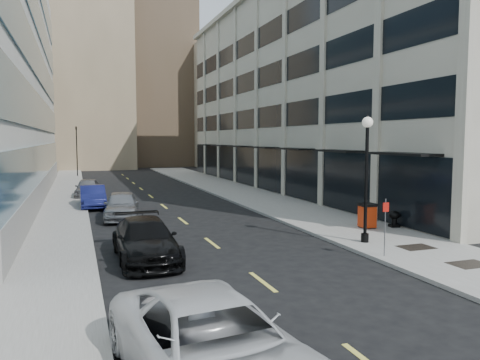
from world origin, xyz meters
TOP-DOWN VIEW (x-y plane):
  - ground at (0.00, 0.00)m, footprint 160.00×160.00m
  - sidewalk_right at (7.50, 20.00)m, footprint 5.00×80.00m
  - sidewalk_left at (-6.50, 20.00)m, footprint 3.00×80.00m
  - building_right at (16.94, 26.99)m, footprint 15.30×46.50m
  - skyline_tan_near at (-4.00, 68.00)m, footprint 14.00×18.00m
  - skyline_brown at (8.00, 72.00)m, footprint 12.00×16.00m
  - skyline_tan_far at (-14.00, 78.00)m, footprint 12.00×14.00m
  - skyline_stone at (18.00, 66.00)m, footprint 10.00×14.00m
  - grate_mid at (7.60, 1.00)m, footprint 1.40×1.00m
  - grate_far at (7.60, 3.80)m, footprint 1.40×1.00m
  - road_centerline at (0.00, 17.00)m, footprint 0.15×68.20m
  - traffic_signal at (-5.50, 48.00)m, footprint 0.66×0.66m
  - car_white_van at (-3.34, -3.78)m, footprint 3.48×6.38m
  - car_black_pickup at (-3.20, 6.00)m, footprint 2.22×5.42m
  - car_silver_sedan at (-3.20, 15.68)m, footprint 2.49×4.96m
  - car_blue_sedan at (-4.62, 21.00)m, footprint 1.61×4.56m
  - car_grey_sedan at (-4.80, 27.00)m, footprint 2.25×4.61m
  - trash_bin at (8.14, 8.07)m, footprint 0.79×0.88m
  - lamppost at (6.16, 5.36)m, footprint 0.46×0.46m
  - sign_post at (5.43, 2.99)m, footprint 0.26×0.06m
  - urn_planter at (9.60, 7.84)m, footprint 0.60×0.60m

SIDE VIEW (x-z plane):
  - ground at x=0.00m, z-range 0.00..0.00m
  - road_centerline at x=0.00m, z-range 0.00..0.01m
  - sidewalk_right at x=7.50m, z-range 0.00..0.15m
  - sidewalk_left at x=-6.50m, z-range 0.00..0.15m
  - grate_mid at x=7.60m, z-range 0.15..0.16m
  - grate_far at x=7.60m, z-range 0.15..0.16m
  - urn_planter at x=9.60m, z-range 0.24..1.08m
  - car_blue_sedan at x=-4.62m, z-range 0.00..1.50m
  - car_grey_sedan at x=-4.80m, z-range 0.00..1.51m
  - car_black_pickup at x=-3.20m, z-range 0.00..1.57m
  - car_silver_sedan at x=-3.20m, z-range 0.00..1.62m
  - trash_bin at x=8.14m, z-range 0.20..1.45m
  - car_white_van at x=-3.34m, z-range 0.00..1.70m
  - sign_post at x=5.43m, z-range 0.49..2.70m
  - lamppost at x=6.16m, z-range 0.63..6.17m
  - traffic_signal at x=-5.50m, z-range 2.23..9.21m
  - building_right at x=16.94m, z-range -0.13..18.12m
  - skyline_stone at x=18.00m, z-range 0.00..20.00m
  - skyline_tan_far at x=-14.00m, z-range 0.00..22.00m
  - skyline_tan_near at x=-4.00m, z-range 0.00..28.00m
  - skyline_brown at x=8.00m, z-range 0.00..34.00m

